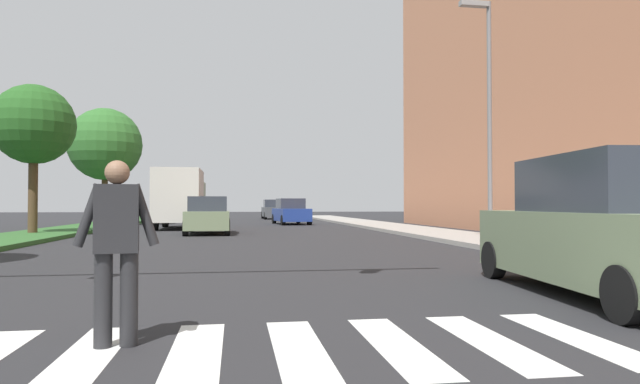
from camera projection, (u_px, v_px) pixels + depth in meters
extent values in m
plane|color=#262628|center=(238.00, 231.00, 26.36)|extent=(140.00, 140.00, 0.00)
cube|color=silver|center=(86.00, 357.00, 4.59)|extent=(0.45, 2.20, 0.01)
cube|color=silver|center=(196.00, 352.00, 4.73)|extent=(0.45, 2.20, 0.01)
cube|color=silver|center=(299.00, 348.00, 4.87)|extent=(0.45, 2.20, 0.01)
cube|color=silver|center=(396.00, 344.00, 5.01)|extent=(0.45, 2.20, 0.01)
cube|color=silver|center=(488.00, 340.00, 5.15)|extent=(0.45, 2.20, 0.01)
cube|color=silver|center=(576.00, 337.00, 5.28)|extent=(0.45, 2.20, 0.01)
cube|color=#2D5B28|center=(50.00, 233.00, 23.17)|extent=(3.01, 64.00, 0.15)
cylinder|color=#4C3823|center=(33.00, 190.00, 22.17)|extent=(0.36, 0.36, 3.43)
sphere|color=#23561E|center=(34.00, 124.00, 22.24)|extent=(3.24, 3.24, 3.24)
cylinder|color=#4C3823|center=(105.00, 195.00, 32.90)|extent=(0.36, 0.36, 3.47)
sphere|color=#2D6628|center=(105.00, 144.00, 32.97)|extent=(4.35, 4.35, 4.35)
cube|color=#9E9991|center=(415.00, 230.00, 25.64)|extent=(3.00, 64.00, 0.15)
cylinder|color=slate|center=(490.00, 121.00, 17.02)|extent=(0.14, 0.14, 7.50)
cube|color=gray|center=(474.00, 4.00, 17.02)|extent=(0.90, 0.24, 0.16)
cylinder|color=#262628|center=(129.00, 299.00, 4.97)|extent=(0.18, 0.18, 0.85)
cylinder|color=#262628|center=(103.00, 300.00, 4.91)|extent=(0.18, 0.18, 0.85)
cube|color=#262628|center=(117.00, 218.00, 4.96)|extent=(0.41, 0.29, 0.62)
cylinder|color=#262628|center=(145.00, 215.00, 5.03)|extent=(0.27, 0.12, 0.58)
cylinder|color=#262628|center=(88.00, 215.00, 4.89)|extent=(0.27, 0.12, 0.58)
sphere|color=#8C664C|center=(117.00, 172.00, 4.97)|extent=(0.25, 0.25, 0.22)
cube|color=gray|center=(603.00, 246.00, 7.76)|extent=(2.30, 4.75, 0.96)
cube|color=#2D333D|center=(612.00, 184.00, 7.55)|extent=(1.89, 2.67, 0.79)
cylinder|color=black|center=(494.00, 260.00, 9.54)|extent=(0.28, 0.66, 0.64)
cylinder|color=black|center=(590.00, 259.00, 9.65)|extent=(0.28, 0.66, 0.64)
cylinder|color=black|center=(626.00, 295.00, 5.84)|extent=(0.28, 0.66, 0.64)
cube|color=gray|center=(208.00, 220.00, 23.97)|extent=(1.89, 4.22, 0.78)
cube|color=#2D333D|center=(208.00, 204.00, 23.78)|extent=(1.64, 1.91, 0.64)
cylinder|color=black|center=(191.00, 225.00, 25.45)|extent=(0.23, 0.64, 0.64)
cylinder|color=black|center=(228.00, 225.00, 25.73)|extent=(0.23, 0.64, 0.64)
cylinder|color=black|center=(185.00, 228.00, 22.19)|extent=(0.23, 0.64, 0.64)
cylinder|color=black|center=(227.00, 228.00, 22.47)|extent=(0.23, 0.64, 0.64)
cube|color=navy|center=(291.00, 215.00, 35.53)|extent=(2.24, 4.39, 0.80)
cube|color=#2D333D|center=(290.00, 204.00, 35.75)|extent=(1.80, 2.05, 0.66)
cylinder|color=black|center=(310.00, 220.00, 34.12)|extent=(0.28, 0.66, 0.64)
cylinder|color=black|center=(283.00, 220.00, 33.70)|extent=(0.28, 0.66, 0.64)
cylinder|color=black|center=(298.00, 219.00, 37.34)|extent=(0.28, 0.66, 0.64)
cylinder|color=black|center=(274.00, 219.00, 36.93)|extent=(0.28, 0.66, 0.64)
cube|color=#474C51|center=(273.00, 212.00, 48.62)|extent=(1.87, 4.53, 0.83)
cube|color=#2D333D|center=(273.00, 203.00, 48.86)|extent=(1.61, 2.05, 0.68)
cylinder|color=black|center=(284.00, 216.00, 46.98)|extent=(0.23, 0.64, 0.64)
cylinder|color=black|center=(265.00, 216.00, 46.70)|extent=(0.23, 0.64, 0.64)
cylinder|color=black|center=(280.00, 215.00, 50.52)|extent=(0.23, 0.64, 0.64)
cylinder|color=black|center=(263.00, 215.00, 50.24)|extent=(0.23, 0.64, 0.64)
cube|color=gray|center=(184.00, 202.00, 31.41)|extent=(2.30, 2.00, 2.20)
cube|color=beige|center=(179.00, 196.00, 28.35)|extent=(2.30, 4.20, 2.70)
cylinder|color=black|center=(165.00, 219.00, 31.22)|extent=(0.30, 0.90, 0.90)
cylinder|color=black|center=(203.00, 219.00, 31.55)|extent=(0.30, 0.90, 0.90)
cylinder|color=black|center=(155.00, 221.00, 27.12)|extent=(0.30, 0.90, 0.90)
cylinder|color=black|center=(198.00, 221.00, 27.45)|extent=(0.30, 0.90, 0.90)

